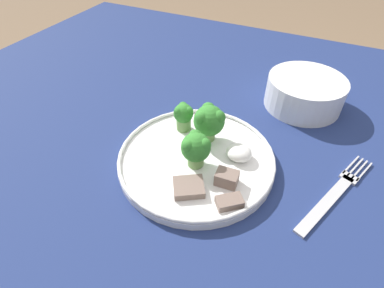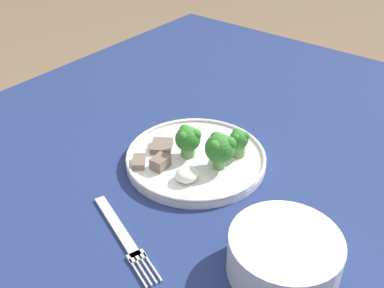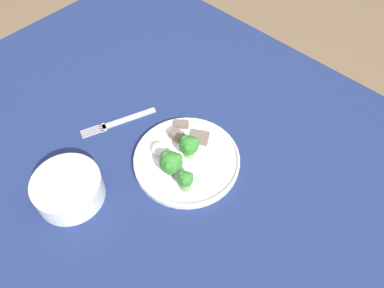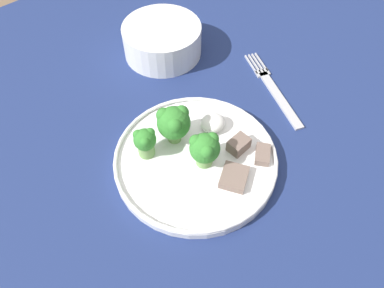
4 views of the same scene
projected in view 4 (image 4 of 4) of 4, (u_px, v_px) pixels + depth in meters
ground_plane at (197, 277)px, 1.15m from camera, size 8.00×8.00×0.00m
table at (200, 163)px, 0.65m from camera, size 1.31×1.06×0.71m
dinner_plate at (196, 159)px, 0.54m from camera, size 0.24×0.24×0.02m
fork at (273, 89)px, 0.64m from camera, size 0.09×0.18×0.00m
cream_bowl at (162, 41)px, 0.68m from camera, size 0.14×0.14×0.06m
broccoli_floret_near_rim_left at (174, 123)px, 0.53m from camera, size 0.05×0.05×0.06m
broccoli_floret_center_left at (205, 148)px, 0.51m from camera, size 0.04×0.04×0.06m
broccoli_floret_back_left at (145, 141)px, 0.52m from camera, size 0.03×0.03×0.05m
meat_slice_front_slice at (263, 154)px, 0.54m from camera, size 0.04×0.04×0.01m
meat_slice_middle_slice at (239, 145)px, 0.54m from camera, size 0.03×0.02×0.02m
meat_slice_rear_slice at (234, 177)px, 0.51m from camera, size 0.05×0.05×0.01m
sauce_dollop at (213, 123)px, 0.57m from camera, size 0.04×0.04×0.02m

